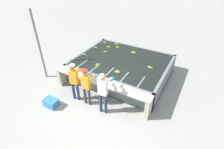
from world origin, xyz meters
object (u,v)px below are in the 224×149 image
banana_bunch_floating_0 (134,52)px  banana_bunch_floating_7 (105,42)px  worker_0 (74,79)px  banana_bunch_floating_9 (117,72)px  banana_bunch_floating_6 (106,52)px  banana_bunch_floating_10 (117,44)px  knife_0 (75,72)px  banana_bunch_floating_3 (84,55)px  banana_bunch_floating_1 (97,65)px  knife_1 (101,81)px  banana_bunch_floating_8 (150,67)px  banana_bunch_floating_2 (96,48)px  banana_bunch_floating_4 (109,47)px  banana_bunch_floating_5 (117,47)px  support_post_left (39,47)px  worker_1 (86,84)px  crate (51,103)px  worker_2 (103,90)px

banana_bunch_floating_0 → banana_bunch_floating_7: (-1.90, 0.34, 0.00)m
worker_0 → banana_bunch_floating_7: worker_0 is taller
banana_bunch_floating_9 → banana_bunch_floating_6: bearing=136.1°
banana_bunch_floating_10 → knife_0: bearing=-93.4°
banana_bunch_floating_0 → banana_bunch_floating_3: bearing=-145.1°
banana_bunch_floating_1 → banana_bunch_floating_7: (-0.98, 2.25, -0.00)m
worker_0 → knife_1: worker_0 is taller
banana_bunch_floating_7 → banana_bunch_floating_8: bearing=-22.8°
banana_bunch_floating_2 → banana_bunch_floating_7: bearing=85.4°
banana_bunch_floating_4 → banana_bunch_floating_0: bearing=2.4°
banana_bunch_floating_5 → support_post_left: (-2.32, -2.97, 0.72)m
banana_bunch_floating_6 → banana_bunch_floating_9: size_ratio=0.99×
banana_bunch_floating_5 → knife_1: (0.86, -2.98, -0.01)m
banana_bunch_floating_9 → knife_0: banana_bunch_floating_9 is taller
worker_1 → banana_bunch_floating_2: 3.25m
banana_bunch_floating_3 → support_post_left: bearing=-131.8°
banana_bunch_floating_1 → banana_bunch_floating_8: same height
banana_bunch_floating_4 → worker_1: bearing=-73.7°
banana_bunch_floating_3 → banana_bunch_floating_2: bearing=87.0°
banana_bunch_floating_8 → banana_bunch_floating_2: bearing=171.2°
banana_bunch_floating_8 → banana_bunch_floating_10: bearing=149.0°
banana_bunch_floating_3 → knife_0: bearing=-67.4°
banana_bunch_floating_2 → crate: size_ratio=0.51×
crate → worker_1: bearing=36.5°
banana_bunch_floating_8 → support_post_left: 4.92m
worker_1 → banana_bunch_floating_4: worker_1 is taller
knife_1 → banana_bunch_floating_6: bearing=117.1°
worker_1 → banana_bunch_floating_7: bearing=111.4°
banana_bunch_floating_3 → knife_0: banana_bunch_floating_3 is taller
banana_bunch_floating_6 → knife_1: 2.50m
worker_2 → banana_bunch_floating_9: 1.51m
banana_bunch_floating_1 → banana_bunch_floating_10: bearing=97.4°
banana_bunch_floating_7 → crate: (0.30, -4.54, -0.71)m
banana_bunch_floating_1 → banana_bunch_floating_7: same height
worker_0 → banana_bunch_floating_9: bearing=51.6°
banana_bunch_floating_5 → banana_bunch_floating_2: bearing=-148.8°
banana_bunch_floating_6 → banana_bunch_floating_7: bearing=123.3°
knife_1 → banana_bunch_floating_1: bearing=130.0°
banana_bunch_floating_3 → worker_1: bearing=-51.3°
banana_bunch_floating_2 → support_post_left: support_post_left is taller
banana_bunch_floating_1 → support_post_left: 2.66m
banana_bunch_floating_3 → banana_bunch_floating_10: size_ratio=1.00×
banana_bunch_floating_3 → banana_bunch_floating_4: bearing=66.0°
banana_bunch_floating_3 → banana_bunch_floating_9: size_ratio=1.01×
banana_bunch_floating_8 → banana_bunch_floating_9: 1.46m
banana_bunch_floating_3 → knife_0: 1.54m
knife_0 → crate: 1.56m
banana_bunch_floating_7 → banana_bunch_floating_10: 0.69m
banana_bunch_floating_4 → banana_bunch_floating_8: same height
knife_0 → knife_1: bearing=-1.6°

